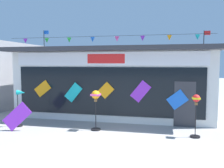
# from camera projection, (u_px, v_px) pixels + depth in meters

# --- Properties ---
(ground_plane) EXTENTS (80.00, 80.00, 0.00)m
(ground_plane) POSITION_uv_depth(u_px,v_px,m) (113.00, 147.00, 8.04)
(ground_plane) COLOR #9E9B99
(kite_shop_building) EXTENTS (10.20, 6.45, 4.79)m
(kite_shop_building) POSITION_uv_depth(u_px,v_px,m) (118.00, 80.00, 13.89)
(kite_shop_building) COLOR silver
(kite_shop_building) RESTS_ON ground_plane
(wind_spinner_far_left) EXTENTS (0.56, 0.35, 1.62)m
(wind_spinner_far_left) POSITION_uv_depth(u_px,v_px,m) (20.00, 103.00, 10.50)
(wind_spinner_far_left) COLOR black
(wind_spinner_far_left) RESTS_ON ground_plane
(wind_spinner_left) EXTENTS (0.40, 0.40, 1.67)m
(wind_spinner_left) POSITION_uv_depth(u_px,v_px,m) (96.00, 100.00, 9.91)
(wind_spinner_left) COLOR black
(wind_spinner_left) RESTS_ON ground_plane
(wind_spinner_center_left) EXTENTS (0.37, 0.37, 1.63)m
(wind_spinner_center_left) POSITION_uv_depth(u_px,v_px,m) (196.00, 107.00, 8.95)
(wind_spinner_center_left) COLOR black
(wind_spinner_center_left) RESTS_ON ground_plane
(display_kite_on_ground) EXTENTS (1.20, 0.33, 1.20)m
(display_kite_on_ground) POSITION_uv_depth(u_px,v_px,m) (17.00, 116.00, 9.90)
(display_kite_on_ground) COLOR purple
(display_kite_on_ground) RESTS_ON ground_plane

